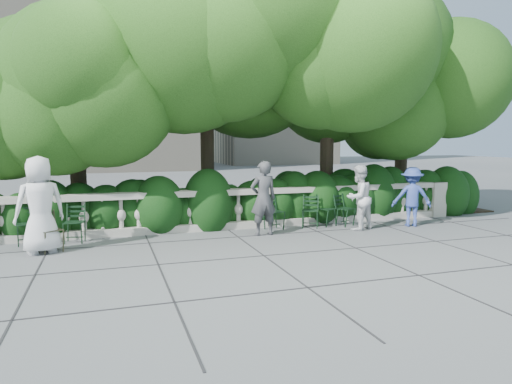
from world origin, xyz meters
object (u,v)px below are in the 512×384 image
object	(u,v)px
chair_b	(73,244)
person_woman_grey	(263,198)
chair_a	(28,246)
chair_e	(278,230)
chair_weathered	(54,254)
chair_f	(331,227)
person_older_blue	(412,197)
person_casual_man	(359,198)
person_businessman	(40,205)
chair_c	(310,229)
chair_d	(349,227)

from	to	relation	value
chair_b	person_woman_grey	xyz separation A→B (m)	(4.17, -0.40, 0.87)
chair_a	chair_e	distance (m)	5.57
chair_b	chair_weathered	world-z (taller)	same
chair_f	person_woman_grey	distance (m)	2.21
person_older_blue	chair_b	bearing A→B (deg)	20.74
person_woman_grey	person_casual_man	world-z (taller)	person_woman_grey
person_businessman	chair_c	bearing A→B (deg)	163.96
person_older_blue	chair_a	bearing A→B (deg)	20.47
chair_c	person_businessman	xyz separation A→B (m)	(-6.05, -0.59, 0.96)
chair_d	chair_e	world-z (taller)	same
chair_weathered	person_older_blue	distance (m)	8.50
person_woman_grey	person_older_blue	distance (m)	4.00
chair_c	person_woman_grey	size ratio (longest dim) A/B	0.48
chair_d	person_older_blue	world-z (taller)	person_older_blue
chair_e	chair_f	size ratio (longest dim) A/B	1.00
chair_c	chair_d	world-z (taller)	same
chair_c	chair_e	xyz separation A→B (m)	(-0.84, 0.06, 0.00)
chair_e	person_businessman	size ratio (longest dim) A/B	0.44
chair_weathered	person_woman_grey	size ratio (longest dim) A/B	0.48
chair_f	person_businessman	bearing A→B (deg)	166.72
chair_e	person_woman_grey	bearing A→B (deg)	-157.89
chair_a	person_businessman	world-z (taller)	person_businessman
chair_d	chair_e	size ratio (longest dim) A/B	1.00
chair_b	person_older_blue	bearing A→B (deg)	6.75
chair_d	person_casual_man	distance (m)	0.90
person_casual_man	person_older_blue	size ratio (longest dim) A/B	1.05
chair_b	person_older_blue	xyz separation A→B (m)	(8.17, -0.52, 0.76)
chair_f	person_businessman	distance (m)	6.78
chair_b	person_woman_grey	size ratio (longest dim) A/B	0.48
chair_e	person_woman_grey	size ratio (longest dim) A/B	0.48
chair_d	chair_weathered	distance (m)	6.95
chair_a	chair_f	world-z (taller)	same
chair_b	chair_weathered	size ratio (longest dim) A/B	1.00
chair_d	person_woman_grey	size ratio (longest dim) A/B	0.48
chair_c	chair_weathered	distance (m)	5.86
chair_d	chair_f	size ratio (longest dim) A/B	1.00
chair_b	person_casual_man	size ratio (longest dim) A/B	0.52
chair_c	person_businessman	distance (m)	6.15
chair_a	chair_f	bearing A→B (deg)	-10.83
chair_weathered	chair_d	bearing A→B (deg)	-23.98
person_woman_grey	person_casual_man	bearing A→B (deg)	174.41
chair_d	person_casual_man	world-z (taller)	person_casual_man
chair_c	person_businessman	size ratio (longest dim) A/B	0.44
chair_d	chair_a	bearing A→B (deg)	152.38
person_older_blue	chair_c	bearing A→B (deg)	14.33
person_woman_grey	chair_a	bearing A→B (deg)	-8.30
chair_c	person_older_blue	size ratio (longest dim) A/B	0.55
chair_a	person_older_blue	size ratio (longest dim) A/B	0.55
chair_e	chair_weathered	xyz separation A→B (m)	(-4.98, -0.77, 0.00)
chair_a	chair_d	distance (m)	7.50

